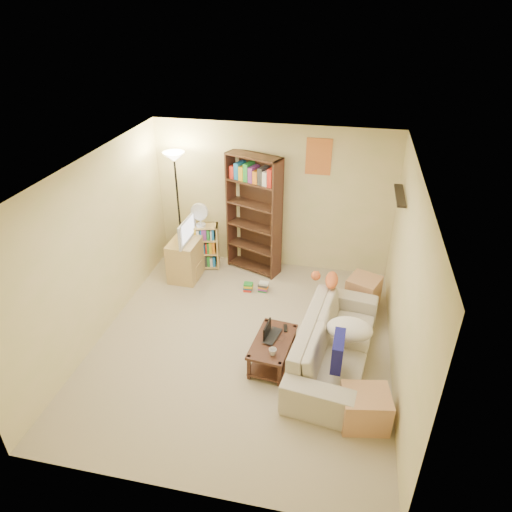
% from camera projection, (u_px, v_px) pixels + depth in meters
% --- Properties ---
extents(room, '(4.50, 4.54, 2.52)m').
position_uv_depth(room, '(241.00, 240.00, 5.55)').
color(room, '#C8B596').
rests_on(room, ground).
extents(sofa, '(2.42, 1.44, 0.64)m').
position_uv_depth(sofa, '(335.00, 343.00, 5.87)').
color(sofa, '#B9B29A').
rests_on(sofa, ground).
extents(navy_pillow, '(0.14, 0.42, 0.38)m').
position_uv_depth(navy_pillow, '(338.00, 351.00, 5.31)').
color(navy_pillow, navy).
rests_on(navy_pillow, sofa).
extents(cream_blanket, '(0.59, 0.42, 0.25)m').
position_uv_depth(cream_blanket, '(349.00, 329.00, 5.76)').
color(cream_blanket, silver).
rests_on(cream_blanket, sofa).
extents(tabby_cat, '(0.51, 0.23, 0.17)m').
position_uv_depth(tabby_cat, '(329.00, 279.00, 6.44)').
color(tabby_cat, '#D9602E').
rests_on(tabby_cat, sofa).
extents(coffee_table, '(0.56, 0.89, 0.37)m').
position_uv_depth(coffee_table, '(273.00, 349.00, 5.91)').
color(coffee_table, '#46251A').
rests_on(coffee_table, ground).
extents(laptop, '(0.46, 0.39, 0.03)m').
position_uv_depth(laptop, '(276.00, 337.00, 5.87)').
color(laptop, black).
rests_on(laptop, coffee_table).
extents(laptop_screen, '(0.04, 0.28, 0.19)m').
position_uv_depth(laptop_screen, '(267.00, 330.00, 5.85)').
color(laptop_screen, white).
rests_on(laptop_screen, laptop).
extents(mug, '(0.16, 0.16, 0.09)m').
position_uv_depth(mug, '(273.00, 352.00, 5.58)').
color(mug, silver).
rests_on(mug, coffee_table).
extents(tv_remote, '(0.07, 0.16, 0.02)m').
position_uv_depth(tv_remote, '(285.00, 328.00, 6.04)').
color(tv_remote, black).
rests_on(tv_remote, coffee_table).
extents(tv_stand, '(0.48, 0.66, 0.69)m').
position_uv_depth(tv_stand, '(186.00, 259.00, 7.69)').
color(tv_stand, tan).
rests_on(tv_stand, ground).
extents(television, '(0.71, 0.14, 0.40)m').
position_uv_depth(television, '(183.00, 230.00, 7.42)').
color(television, black).
rests_on(television, tv_stand).
extents(tall_bookshelf, '(0.98, 0.63, 2.06)m').
position_uv_depth(tall_bookshelf, '(254.00, 212.00, 7.55)').
color(tall_bookshelf, '#3E2018').
rests_on(tall_bookshelf, ground).
extents(short_bookshelf, '(0.68, 0.39, 0.82)m').
position_uv_depth(short_bookshelf, '(200.00, 246.00, 7.94)').
color(short_bookshelf, tan).
rests_on(short_bookshelf, ground).
extents(desk_fan, '(0.29, 0.16, 0.43)m').
position_uv_depth(desk_fan, '(200.00, 214.00, 7.58)').
color(desk_fan, silver).
rests_on(desk_fan, short_bookshelf).
extents(floor_lamp, '(0.35, 0.35, 2.07)m').
position_uv_depth(floor_lamp, '(176.00, 177.00, 7.38)').
color(floor_lamp, black).
rests_on(floor_lamp, ground).
extents(side_table, '(0.57, 0.57, 0.50)m').
position_uv_depth(side_table, '(363.00, 292.00, 7.00)').
color(side_table, tan).
rests_on(side_table, ground).
extents(end_cabinet, '(0.59, 0.52, 0.44)m').
position_uv_depth(end_cabinet, '(365.00, 408.00, 5.07)').
color(end_cabinet, tan).
rests_on(end_cabinet, ground).
extents(book_stacks, '(0.41, 0.16, 0.17)m').
position_uv_depth(book_stacks, '(256.00, 287.00, 7.44)').
color(book_stacks, red).
rests_on(book_stacks, ground).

